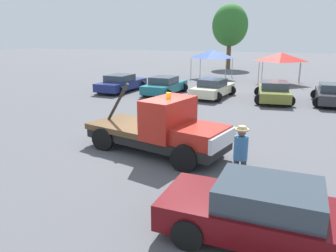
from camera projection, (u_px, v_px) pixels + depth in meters
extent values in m
plane|color=#545459|center=(156.00, 151.00, 12.44)|extent=(160.00, 160.00, 0.00)
cube|color=black|center=(156.00, 138.00, 12.30)|extent=(5.69, 3.10, 0.35)
cube|color=#B22319|center=(201.00, 135.00, 11.12)|extent=(1.89, 2.08, 0.55)
cube|color=silver|center=(223.00, 140.00, 10.69)|extent=(0.56, 1.85, 0.50)
cube|color=#B22319|center=(169.00, 118.00, 11.74)|extent=(1.65, 2.30, 1.41)
cube|color=brown|center=(128.00, 125.00, 12.96)|extent=(3.12, 2.66, 0.22)
cylinder|color=black|center=(118.00, 102.00, 13.00)|extent=(1.18, 0.40, 1.63)
cylinder|color=orange|center=(169.00, 95.00, 11.53)|extent=(0.18, 0.18, 0.20)
cylinder|color=black|center=(212.00, 142.00, 12.09)|extent=(0.88, 0.26, 0.88)
cylinder|color=black|center=(184.00, 158.00, 10.52)|extent=(0.88, 0.26, 0.88)
cylinder|color=black|center=(137.00, 127.00, 14.07)|extent=(0.88, 0.26, 0.88)
cylinder|color=black|center=(103.00, 139.00, 12.50)|extent=(0.88, 0.26, 0.88)
cube|color=#5B0A0F|center=(280.00, 221.00, 6.79)|extent=(5.07, 1.99, 0.60)
cube|color=#333D47|center=(269.00, 195.00, 6.73)|extent=(2.15, 1.69, 0.50)
cylinder|color=black|center=(210.00, 196.00, 8.25)|extent=(0.68, 0.22, 0.68)
cylinder|color=black|center=(188.00, 234.00, 6.68)|extent=(0.68, 0.22, 0.68)
cylinder|color=#38383D|center=(243.00, 174.00, 9.35)|extent=(0.16, 0.16, 0.86)
cylinder|color=#38383D|center=(236.00, 172.00, 9.47)|extent=(0.16, 0.16, 0.86)
cylinder|color=teal|center=(241.00, 148.00, 9.21)|extent=(0.39, 0.39, 0.68)
sphere|color=brown|center=(242.00, 132.00, 9.08)|extent=(0.23, 0.23, 0.23)
torus|color=tan|center=(242.00, 129.00, 9.06)|extent=(0.41, 0.41, 0.06)
cylinder|color=tan|center=(242.00, 128.00, 9.05)|extent=(0.21, 0.21, 0.10)
cube|color=navy|center=(122.00, 85.00, 25.64)|extent=(2.19, 4.97, 0.60)
cube|color=#333D47|center=(120.00, 78.00, 25.28)|extent=(1.80, 2.14, 0.50)
cylinder|color=black|center=(123.00, 84.00, 27.51)|extent=(0.68, 0.22, 0.68)
cylinder|color=black|center=(142.00, 85.00, 26.79)|extent=(0.68, 0.22, 0.68)
cylinder|color=black|center=(100.00, 89.00, 24.60)|extent=(0.68, 0.22, 0.68)
cylinder|color=black|center=(120.00, 91.00, 23.88)|extent=(0.68, 0.22, 0.68)
cube|color=#196670|center=(165.00, 87.00, 24.42)|extent=(2.10, 4.68, 0.60)
cube|color=#333D47|center=(164.00, 80.00, 24.07)|extent=(1.74, 2.01, 0.50)
cylinder|color=black|center=(163.00, 86.00, 26.19)|extent=(0.68, 0.22, 0.68)
cylinder|color=black|center=(184.00, 87.00, 25.50)|extent=(0.68, 0.22, 0.68)
cylinder|color=black|center=(145.00, 92.00, 23.44)|extent=(0.68, 0.22, 0.68)
cylinder|color=black|center=(167.00, 94.00, 22.75)|extent=(0.68, 0.22, 0.68)
cube|color=beige|center=(213.00, 90.00, 23.14)|extent=(2.35, 4.58, 0.60)
cube|color=#333D47|center=(212.00, 82.00, 22.80)|extent=(1.80, 2.03, 0.50)
cylinder|color=black|center=(210.00, 89.00, 24.84)|extent=(0.68, 0.22, 0.68)
cylinder|color=black|center=(231.00, 91.00, 24.06)|extent=(0.68, 0.22, 0.68)
cylinder|color=black|center=(194.00, 95.00, 22.32)|extent=(0.68, 0.22, 0.68)
cylinder|color=black|center=(217.00, 97.00, 21.54)|extent=(0.68, 0.22, 0.68)
cube|color=olive|center=(273.00, 93.00, 21.92)|extent=(2.43, 5.01, 0.60)
cube|color=#333D47|center=(274.00, 85.00, 21.54)|extent=(1.88, 2.20, 0.50)
cylinder|color=black|center=(259.00, 91.00, 23.71)|extent=(0.68, 0.22, 0.68)
cylinder|color=black|center=(285.00, 92.00, 23.29)|extent=(0.68, 0.22, 0.68)
cylinder|color=black|center=(260.00, 100.00, 20.65)|extent=(0.68, 0.22, 0.68)
cylinder|color=black|center=(290.00, 101.00, 20.23)|extent=(0.68, 0.22, 0.68)
cube|color=#2D2D33|center=(332.00, 96.00, 20.86)|extent=(1.79, 4.32, 0.60)
cube|color=#333D47|center=(333.00, 88.00, 20.51)|extent=(1.57, 1.82, 0.50)
cylinder|color=black|center=(316.00, 94.00, 22.52)|extent=(0.68, 0.22, 0.68)
cylinder|color=black|center=(318.00, 102.00, 19.87)|extent=(0.68, 0.22, 0.68)
cylinder|color=#9E9EA3|center=(191.00, 69.00, 32.46)|extent=(0.07, 0.07, 2.06)
cylinder|color=#9E9EA3|center=(226.00, 70.00, 31.28)|extent=(0.07, 0.07, 2.06)
cylinder|color=#9E9EA3|center=(200.00, 66.00, 35.59)|extent=(0.07, 0.07, 2.06)
cylinder|color=#9E9EA3|center=(232.00, 67.00, 34.41)|extent=(0.07, 0.07, 2.06)
pyramid|color=#2D4CB7|center=(213.00, 54.00, 33.05)|extent=(3.47, 3.47, 0.80)
cylinder|color=#9E9EA3|center=(259.00, 74.00, 28.86)|extent=(0.07, 0.07, 2.00)
cylinder|color=#9E9EA3|center=(300.00, 75.00, 27.70)|extent=(0.07, 0.07, 2.00)
cylinder|color=#9E9EA3|center=(262.00, 70.00, 31.92)|extent=(0.07, 0.07, 2.00)
cylinder|color=#9E9EA3|center=(300.00, 71.00, 30.76)|extent=(0.07, 0.07, 2.00)
pyramid|color=red|center=(281.00, 57.00, 29.44)|extent=(3.39, 3.39, 0.78)
cylinder|color=brown|center=(228.00, 58.00, 43.26)|extent=(0.57, 0.57, 2.86)
ellipsoid|color=#2D6B28|center=(230.00, 25.00, 42.17)|extent=(4.58, 4.58, 5.32)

